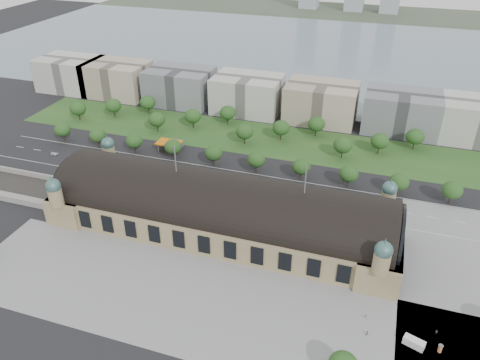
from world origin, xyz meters
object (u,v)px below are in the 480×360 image
(traffic_car_4, at_px, (258,190))
(bus_mid, at_px, (257,197))
(traffic_car_6, at_px, (389,217))
(pedestrian_1, at_px, (367,333))
(parked_car_1, at_px, (108,178))
(parked_car_6, at_px, (152,187))
(parked_car_0, at_px, (109,179))
(traffic_car_1, at_px, (128,157))
(parked_car_3, at_px, (173,189))
(advertising_column, at_px, (440,348))
(pedestrian_0, at_px, (366,317))
(petrol_station, at_px, (173,143))
(van_east, at_px, (413,342))
(parked_car_4, at_px, (135,184))
(bus_west, at_px, (253,191))
(parked_car_5, at_px, (189,192))
(bus_east, at_px, (279,198))
(parked_car_2, at_px, (160,184))
(traffic_car_0, at_px, (54,154))
(traffic_car_5, at_px, (297,187))
(pedestrian_2, at_px, (437,332))

(traffic_car_4, distance_m, bus_mid, 7.89)
(traffic_car_6, distance_m, pedestrian_1, 71.10)
(parked_car_1, bearing_deg, parked_car_6, 58.60)
(parked_car_0, bearing_deg, traffic_car_1, 163.86)
(parked_car_0, relative_size, parked_car_3, 1.17)
(advertising_column, relative_size, pedestrian_0, 1.81)
(petrol_station, bearing_deg, traffic_car_1, -133.57)
(traffic_car_6, relative_size, van_east, 0.71)
(petrol_station, distance_m, traffic_car_6, 127.92)
(parked_car_4, xyz_separation_m, bus_west, (59.23, 11.00, 0.76))
(traffic_car_1, height_order, pedestrian_0, pedestrian_0)
(petrol_station, distance_m, parked_car_5, 51.26)
(traffic_car_1, xyz_separation_m, bus_east, (91.09, -15.88, 1.08))
(traffic_car_1, height_order, parked_car_3, parked_car_3)
(traffic_car_4, height_order, parked_car_2, parked_car_2)
(parked_car_0, distance_m, bus_east, 88.62)
(bus_west, height_order, van_east, bus_west)
(parked_car_5, relative_size, bus_east, 0.45)
(traffic_car_4, xyz_separation_m, parked_car_2, (-48.66, -10.00, 0.03))
(bus_mid, distance_m, bus_east, 10.80)
(traffic_car_4, xyz_separation_m, pedestrian_0, (58.63, -67.61, 0.17))
(parked_car_4, bearing_deg, pedestrian_0, 44.04)
(parked_car_6, bearing_deg, parked_car_1, -122.72)
(parked_car_5, distance_m, pedestrian_1, 110.95)
(parked_car_2, xyz_separation_m, parked_car_3, (8.17, -2.40, 0.02))
(van_east, bearing_deg, parked_car_4, 174.42)
(traffic_car_4, distance_m, bus_east, 13.30)
(parked_car_3, relative_size, parked_car_4, 0.90)
(traffic_car_0, height_order, pedestrian_1, pedestrian_1)
(traffic_car_6, bearing_deg, van_east, 12.37)
(parked_car_0, bearing_deg, traffic_car_4, 77.44)
(petrol_station, relative_size, bus_mid, 1.13)
(traffic_car_5, xyz_separation_m, parked_car_2, (-66.77, -18.95, -0.05))
(bus_mid, xyz_separation_m, bus_east, (10.48, 2.62, 0.03))
(traffic_car_5, xyz_separation_m, pedestrian_1, (41.56, -83.95, 0.25))
(bus_west, distance_m, bus_mid, 5.88)
(pedestrian_2, bearing_deg, bus_west, 27.50)
(traffic_car_1, bearing_deg, parked_car_3, -120.28)
(parked_car_3, xyz_separation_m, parked_car_5, (8.77, 0.30, 0.09))
(van_east, distance_m, pedestrian_2, 10.75)
(bus_mid, bearing_deg, pedestrian_0, -132.97)
(parked_car_4, xyz_separation_m, parked_car_5, (29.09, 1.71, 0.03))
(bus_mid, bearing_deg, parked_car_1, 97.16)
(van_east, distance_m, pedestrian_1, 14.33)
(traffic_car_6, xyz_separation_m, pedestrian_2, (18.56, -63.00, 0.17))
(parked_car_5, height_order, pedestrian_2, pedestrian_2)
(parked_car_5, bearing_deg, traffic_car_4, 86.14)
(parked_car_1, height_order, van_east, van_east)
(parked_car_3, bearing_deg, traffic_car_0, -132.56)
(parked_car_2, distance_m, advertising_column, 145.94)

